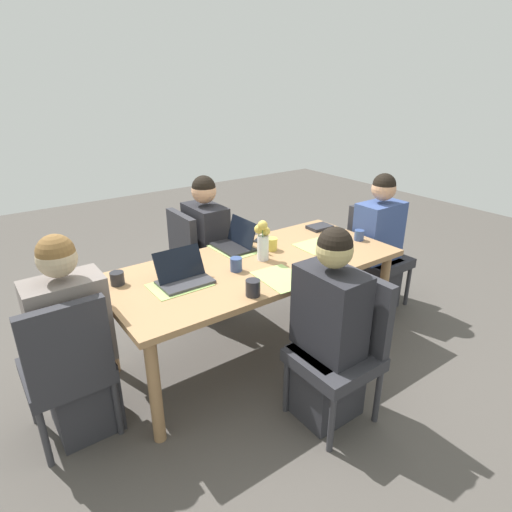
{
  "coord_description": "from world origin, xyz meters",
  "views": [
    {
      "loc": [
        -1.58,
        -2.19,
        1.91
      ],
      "look_at": [
        0.0,
        0.0,
        0.77
      ],
      "focal_mm": 29.89,
      "sensor_mm": 36.0,
      "label": 1
    }
  ],
  "objects_px": {
    "person_head_left_left_near": "(75,349)",
    "coffee_mug_near_left": "(359,235)",
    "person_near_right_near": "(328,338)",
    "coffee_mug_centre_right": "(271,244)",
    "person_head_right_left_mid": "(377,250)",
    "phone_black": "(261,239)",
    "chair_far_left_far": "(196,257)",
    "coffee_mug_far_left": "(253,288)",
    "flower_vase": "(263,240)",
    "coffee_mug_centre_left": "(117,278)",
    "laptop_head_left_left_near": "(183,276)",
    "chair_near_right_near": "(344,342)",
    "laptop_far_left_far": "(235,242)",
    "chair_head_left_left_near": "(67,364)",
    "chair_head_right_left_mid": "(374,249)",
    "dining_table": "(256,272)",
    "coffee_mug_near_right": "(236,264)",
    "person_far_left_far": "(207,254)",
    "book_red_cover": "(320,227)"
  },
  "relations": [
    {
      "from": "coffee_mug_near_left",
      "to": "phone_black",
      "type": "relative_size",
      "value": 0.54
    },
    {
      "from": "flower_vase",
      "to": "coffee_mug_centre_left",
      "type": "height_order",
      "value": "flower_vase"
    },
    {
      "from": "flower_vase",
      "to": "coffee_mug_centre_right",
      "type": "height_order",
      "value": "flower_vase"
    },
    {
      "from": "person_far_left_far",
      "to": "chair_near_right_near",
      "type": "xyz_separation_m",
      "value": [
        0.01,
        -1.57,
        -0.03
      ]
    },
    {
      "from": "chair_head_right_left_mid",
      "to": "phone_black",
      "type": "bearing_deg",
      "value": 163.56
    },
    {
      "from": "chair_near_right_near",
      "to": "coffee_mug_centre_left",
      "type": "bearing_deg",
      "value": 131.84
    },
    {
      "from": "laptop_head_left_left_near",
      "to": "chair_near_right_near",
      "type": "bearing_deg",
      "value": -54.54
    },
    {
      "from": "chair_far_left_far",
      "to": "laptop_far_left_far",
      "type": "distance_m",
      "value": 0.57
    },
    {
      "from": "chair_near_right_near",
      "to": "coffee_mug_centre_left",
      "type": "xyz_separation_m",
      "value": [
        -0.93,
        1.04,
        0.26
      ]
    },
    {
      "from": "coffee_mug_centre_right",
      "to": "coffee_mug_near_left",
      "type": "bearing_deg",
      "value": -19.49
    },
    {
      "from": "laptop_head_left_left_near",
      "to": "coffee_mug_far_left",
      "type": "bearing_deg",
      "value": -57.39
    },
    {
      "from": "chair_head_left_left_near",
      "to": "chair_near_right_near",
      "type": "height_order",
      "value": "same"
    },
    {
      "from": "chair_head_left_left_near",
      "to": "phone_black",
      "type": "relative_size",
      "value": 6.0
    },
    {
      "from": "person_head_left_left_near",
      "to": "coffee_mug_centre_right",
      "type": "relative_size",
      "value": 13.01
    },
    {
      "from": "person_head_right_left_mid",
      "to": "book_red_cover",
      "type": "bearing_deg",
      "value": 143.06
    },
    {
      "from": "coffee_mug_far_left",
      "to": "chair_near_right_near",
      "type": "bearing_deg",
      "value": -52.11
    },
    {
      "from": "chair_far_left_far",
      "to": "coffee_mug_far_left",
      "type": "xyz_separation_m",
      "value": [
        -0.25,
        -1.19,
        0.27
      ]
    },
    {
      "from": "chair_near_right_near",
      "to": "laptop_far_left_far",
      "type": "relative_size",
      "value": 2.81
    },
    {
      "from": "coffee_mug_near_right",
      "to": "coffee_mug_centre_left",
      "type": "bearing_deg",
      "value": 159.85
    },
    {
      "from": "person_head_right_left_mid",
      "to": "coffee_mug_centre_left",
      "type": "distance_m",
      "value": 2.18
    },
    {
      "from": "person_head_left_left_near",
      "to": "coffee_mug_near_left",
      "type": "bearing_deg",
      "value": -2.71
    },
    {
      "from": "person_head_right_left_mid",
      "to": "laptop_far_left_far",
      "type": "bearing_deg",
      "value": 164.02
    },
    {
      "from": "chair_near_right_near",
      "to": "laptop_head_left_left_near",
      "type": "height_order",
      "value": "laptop_head_left_left_near"
    },
    {
      "from": "person_near_right_near",
      "to": "coffee_mug_near_left",
      "type": "xyz_separation_m",
      "value": [
        0.95,
        0.64,
        0.24
      ]
    },
    {
      "from": "phone_black",
      "to": "person_near_right_near",
      "type": "bearing_deg",
      "value": -137.32
    },
    {
      "from": "person_head_right_left_mid",
      "to": "phone_black",
      "type": "relative_size",
      "value": 7.97
    },
    {
      "from": "person_far_left_far",
      "to": "chair_head_left_left_near",
      "type": "bearing_deg",
      "value": -147.74
    },
    {
      "from": "chair_head_left_left_near",
      "to": "chair_far_left_far",
      "type": "relative_size",
      "value": 1.0
    },
    {
      "from": "chair_head_right_left_mid",
      "to": "chair_near_right_near",
      "type": "height_order",
      "value": "same"
    },
    {
      "from": "person_near_right_near",
      "to": "person_head_left_left_near",
      "type": "bearing_deg",
      "value": 148.61
    },
    {
      "from": "chair_head_left_left_near",
      "to": "flower_vase",
      "type": "xyz_separation_m",
      "value": [
        1.37,
        0.11,
        0.37
      ]
    },
    {
      "from": "chair_head_left_left_near",
      "to": "coffee_mug_near_left",
      "type": "relative_size",
      "value": 11.05
    },
    {
      "from": "chair_far_left_far",
      "to": "book_red_cover",
      "type": "bearing_deg",
      "value": -31.15
    },
    {
      "from": "laptop_far_left_far",
      "to": "coffee_mug_centre_left",
      "type": "height_order",
      "value": "laptop_far_left_far"
    },
    {
      "from": "laptop_head_left_left_near",
      "to": "phone_black",
      "type": "distance_m",
      "value": 0.9
    },
    {
      "from": "coffee_mug_near_right",
      "to": "book_red_cover",
      "type": "bearing_deg",
      "value": 15.94
    },
    {
      "from": "laptop_far_left_far",
      "to": "coffee_mug_far_left",
      "type": "xyz_separation_m",
      "value": [
        -0.34,
        -0.7,
        0.0
      ]
    },
    {
      "from": "person_far_left_far",
      "to": "coffee_mug_near_right",
      "type": "relative_size",
      "value": 13.14
    },
    {
      "from": "person_far_left_far",
      "to": "coffee_mug_far_left",
      "type": "height_order",
      "value": "person_far_left_far"
    },
    {
      "from": "laptop_far_left_far",
      "to": "flower_vase",
      "type": "bearing_deg",
      "value": -83.91
    },
    {
      "from": "chair_head_right_left_mid",
      "to": "laptop_far_left_far",
      "type": "distance_m",
      "value": 1.34
    },
    {
      "from": "chair_head_right_left_mid",
      "to": "dining_table",
      "type": "bearing_deg",
      "value": -178.21
    },
    {
      "from": "person_far_left_far",
      "to": "laptop_far_left_far",
      "type": "height_order",
      "value": "person_far_left_far"
    },
    {
      "from": "coffee_mug_near_left",
      "to": "chair_far_left_far",
      "type": "bearing_deg",
      "value": 135.89
    },
    {
      "from": "flower_vase",
      "to": "laptop_head_left_left_near",
      "type": "distance_m",
      "value": 0.63
    },
    {
      "from": "person_near_right_near",
      "to": "coffee_mug_centre_right",
      "type": "relative_size",
      "value": 13.01
    },
    {
      "from": "coffee_mug_near_left",
      "to": "person_head_right_left_mid",
      "type": "bearing_deg",
      "value": 13.23
    },
    {
      "from": "coffee_mug_centre_right",
      "to": "person_head_left_left_near",
      "type": "bearing_deg",
      "value": -174.58
    },
    {
      "from": "laptop_head_left_left_near",
      "to": "coffee_mug_near_right",
      "type": "bearing_deg",
      "value": -7.1
    },
    {
      "from": "coffee_mug_near_left",
      "to": "coffee_mug_near_right",
      "type": "height_order",
      "value": "coffee_mug_near_right"
    }
  ]
}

